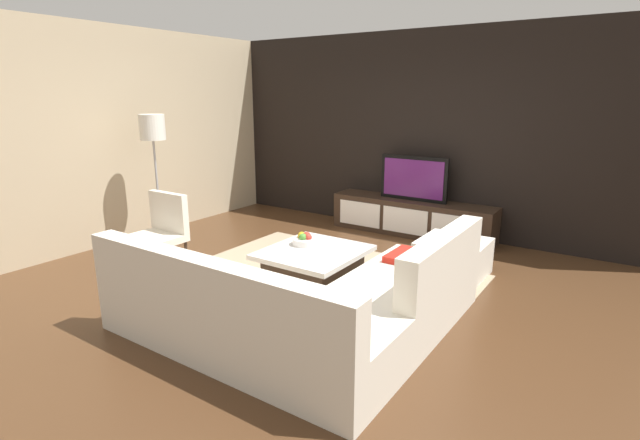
# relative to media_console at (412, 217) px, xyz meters

# --- Properties ---
(ground_plane) EXTENTS (14.00, 14.00, 0.00)m
(ground_plane) POSITION_rel_media_console_xyz_m (0.00, -2.40, -0.25)
(ground_plane) COLOR #4C301C
(feature_wall_back) EXTENTS (6.40, 0.12, 2.80)m
(feature_wall_back) POSITION_rel_media_console_xyz_m (0.00, 0.30, 1.15)
(feature_wall_back) COLOR black
(feature_wall_back) RESTS_ON ground
(side_wall_left) EXTENTS (0.12, 5.20, 2.80)m
(side_wall_left) POSITION_rel_media_console_xyz_m (-3.20, -2.20, 1.15)
(side_wall_left) COLOR #C6B28E
(side_wall_left) RESTS_ON ground
(area_rug) EXTENTS (3.08, 2.79, 0.01)m
(area_rug) POSITION_rel_media_console_xyz_m (-0.10, -2.40, -0.24)
(area_rug) COLOR tan
(area_rug) RESTS_ON ground
(media_console) EXTENTS (2.33, 0.48, 0.50)m
(media_console) POSITION_rel_media_console_xyz_m (0.00, 0.00, 0.00)
(media_console) COLOR #332319
(media_console) RESTS_ON ground
(television) EXTENTS (0.97, 0.06, 0.62)m
(television) POSITION_rel_media_console_xyz_m (0.00, 0.00, 0.56)
(television) COLOR black
(television) RESTS_ON media_console
(sectional_couch) EXTENTS (2.49, 2.35, 0.84)m
(sectional_couch) POSITION_rel_media_console_xyz_m (0.53, -3.28, 0.04)
(sectional_couch) COLOR silver
(sectional_couch) RESTS_ON ground
(coffee_table) EXTENTS (0.94, 1.03, 0.38)m
(coffee_table) POSITION_rel_media_console_xyz_m (-0.10, -2.30, -0.05)
(coffee_table) COLOR #332319
(coffee_table) RESTS_ON ground
(accent_chair_near) EXTENTS (0.57, 0.52, 0.87)m
(accent_chair_near) POSITION_rel_media_console_xyz_m (-1.80, -2.87, 0.24)
(accent_chair_near) COLOR #332319
(accent_chair_near) RESTS_ON ground
(floor_lamp) EXTENTS (0.32, 0.32, 1.70)m
(floor_lamp) POSITION_rel_media_console_xyz_m (-2.59, -2.28, 1.18)
(floor_lamp) COLOR #A5A5AA
(floor_lamp) RESTS_ON ground
(ottoman) EXTENTS (0.70, 0.70, 0.40)m
(ottoman) POSITION_rel_media_console_xyz_m (1.02, -1.22, -0.05)
(ottoman) COLOR silver
(ottoman) RESTS_ON ground
(fruit_bowl) EXTENTS (0.28, 0.28, 0.14)m
(fruit_bowl) POSITION_rel_media_console_xyz_m (-0.28, -2.20, 0.18)
(fruit_bowl) COLOR silver
(fruit_bowl) RESTS_ON coffee_table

